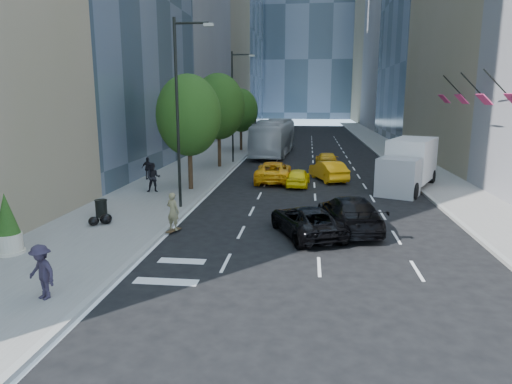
# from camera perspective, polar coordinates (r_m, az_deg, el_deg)

# --- Properties ---
(ground) EXTENTS (160.00, 160.00, 0.00)m
(ground) POSITION_cam_1_polar(r_m,az_deg,el_deg) (20.99, 4.93, -5.26)
(ground) COLOR black
(ground) RESTS_ON ground
(sidewalk_left) EXTENTS (6.00, 120.00, 0.15)m
(sidewalk_left) POSITION_cam_1_polar(r_m,az_deg,el_deg) (51.32, -4.19, 4.99)
(sidewalk_left) COLOR slate
(sidewalk_left) RESTS_ON ground
(sidewalk_right) EXTENTS (4.00, 120.00, 0.15)m
(sidewalk_right) POSITION_cam_1_polar(r_m,az_deg,el_deg) (51.32, 17.21, 4.50)
(sidewalk_right) COLOR slate
(sidewalk_right) RESTS_ON ground
(tower_right_far) EXTENTS (20.00, 24.00, 50.00)m
(tower_right_far) POSITION_cam_1_polar(r_m,az_deg,el_deg) (121.48, 17.77, 20.22)
(tower_right_far) COLOR #7F7658
(tower_right_far) RESTS_ON ground
(lamp_near) EXTENTS (2.13, 0.22, 10.00)m
(lamp_near) POSITION_cam_1_polar(r_m,az_deg,el_deg) (25.01, -9.45, 10.89)
(lamp_near) COLOR black
(lamp_near) RESTS_ON sidewalk_left
(lamp_far) EXTENTS (2.13, 0.22, 10.00)m
(lamp_far) POSITION_cam_1_polar(r_m,az_deg,el_deg) (42.61, -2.73, 11.35)
(lamp_far) COLOR black
(lamp_far) RESTS_ON sidewalk_left
(tree_near) EXTENTS (4.20, 4.20, 7.46)m
(tree_near) POSITION_cam_1_polar(r_m,az_deg,el_deg) (30.09, -8.40, 9.45)
(tree_near) COLOR black
(tree_near) RESTS_ON sidewalk_left
(tree_mid) EXTENTS (4.50, 4.50, 7.99)m
(tree_mid) POSITION_cam_1_polar(r_m,az_deg,el_deg) (39.82, -4.69, 10.58)
(tree_mid) COLOR black
(tree_mid) RESTS_ON sidewalk_left
(tree_far) EXTENTS (3.90, 3.90, 6.92)m
(tree_far) POSITION_cam_1_polar(r_m,az_deg,el_deg) (52.65, -1.91, 10.15)
(tree_far) COLOR black
(tree_far) RESTS_ON sidewalk_left
(traffic_signal) EXTENTS (2.48, 0.53, 5.20)m
(traffic_signal) POSITION_cam_1_polar(r_m,az_deg,el_deg) (60.49, -0.02, 10.01)
(traffic_signal) COLOR black
(traffic_signal) RESTS_ON sidewalk_left
(facade_flags) EXTENTS (1.85, 13.30, 2.05)m
(facade_flags) POSITION_cam_1_polar(r_m,az_deg,el_deg) (31.73, 25.67, 10.75)
(facade_flags) COLOR black
(facade_flags) RESTS_ON ground
(skateboarder) EXTENTS (0.75, 0.63, 1.76)m
(skateboarder) POSITION_cam_1_polar(r_m,az_deg,el_deg) (21.27, -10.33, -2.72)
(skateboarder) COLOR olive
(skateboarder) RESTS_ON ground
(black_sedan_lincoln) EXTENTS (3.90, 5.39, 1.36)m
(black_sedan_lincoln) POSITION_cam_1_polar(r_m,az_deg,el_deg) (20.64, 6.34, -3.61)
(black_sedan_lincoln) COLOR black
(black_sedan_lincoln) RESTS_ON ground
(black_sedan_mercedes) EXTENTS (3.08, 5.84, 1.61)m
(black_sedan_mercedes) POSITION_cam_1_polar(r_m,az_deg,el_deg) (21.82, 11.61, -2.60)
(black_sedan_mercedes) COLOR black
(black_sedan_mercedes) RESTS_ON ground
(taxi_a) EXTENTS (1.73, 3.81, 1.27)m
(taxi_a) POSITION_cam_1_polar(r_m,az_deg,el_deg) (32.05, 5.30, 1.86)
(taxi_a) COLOR yellow
(taxi_a) RESTS_ON ground
(taxi_b) EXTENTS (2.97, 4.75, 1.48)m
(taxi_b) POSITION_cam_1_polar(r_m,az_deg,el_deg) (34.53, 9.03, 2.66)
(taxi_b) COLOR #FFA40D
(taxi_b) RESTS_ON ground
(taxi_c) EXTENTS (2.59, 5.46, 1.51)m
(taxi_c) POSITION_cam_1_polar(r_m,az_deg,el_deg) (33.59, 2.19, 2.57)
(taxi_c) COLOR #FFAA0D
(taxi_c) RESTS_ON ground
(taxi_d) EXTENTS (1.98, 4.61, 1.32)m
(taxi_d) POSITION_cam_1_polar(r_m,az_deg,el_deg) (40.97, 8.84, 3.98)
(taxi_d) COLOR #FAB20D
(taxi_d) RESTS_ON ground
(city_bus) EXTENTS (3.94, 13.60, 3.74)m
(city_bus) POSITION_cam_1_polar(r_m,az_deg,el_deg) (49.31, 2.23, 6.84)
(city_bus) COLOR silver
(city_bus) RESTS_ON ground
(box_truck) EXTENTS (5.16, 7.39, 3.34)m
(box_truck) POSITION_cam_1_polar(r_m,az_deg,el_deg) (32.38, 18.52, 3.31)
(box_truck) COLOR silver
(box_truck) RESTS_ON ground
(pedestrian_a) EXTENTS (1.03, 0.87, 1.88)m
(pedestrian_a) POSITION_cam_1_polar(r_m,az_deg,el_deg) (29.85, -12.72, 1.77)
(pedestrian_a) COLOR black
(pedestrian_a) RESTS_ON sidewalk_left
(pedestrian_b) EXTENTS (0.98, 0.44, 1.65)m
(pedestrian_b) POSITION_cam_1_polar(r_m,az_deg,el_deg) (34.56, -13.34, 2.89)
(pedestrian_b) COLOR black
(pedestrian_b) RESTS_ON sidewalk_left
(pedestrian_c) EXTENTS (1.27, 1.05, 1.71)m
(pedestrian_c) POSITION_cam_1_polar(r_m,az_deg,el_deg) (15.29, -25.23, -9.03)
(pedestrian_c) COLOR #251F2F
(pedestrian_c) RESTS_ON sidewalk_left
(trash_can) EXTENTS (0.57, 0.57, 0.86)m
(trash_can) POSITION_cam_1_polar(r_m,az_deg,el_deg) (24.44, -18.78, -2.00)
(trash_can) COLOR black
(trash_can) RESTS_ON sidewalk_left
(planter_shrub) EXTENTS (1.00, 1.00, 2.40)m
(planter_shrub) POSITION_cam_1_polar(r_m,az_deg,el_deg) (20.10, -28.66, -3.64)
(planter_shrub) COLOR beige
(planter_shrub) RESTS_ON sidewalk_left
(garbage_bags) EXTENTS (0.99, 0.95, 0.49)m
(garbage_bags) POSITION_cam_1_polar(r_m,az_deg,el_deg) (23.08, -18.80, -3.30)
(garbage_bags) COLOR black
(garbage_bags) RESTS_ON sidewalk_left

